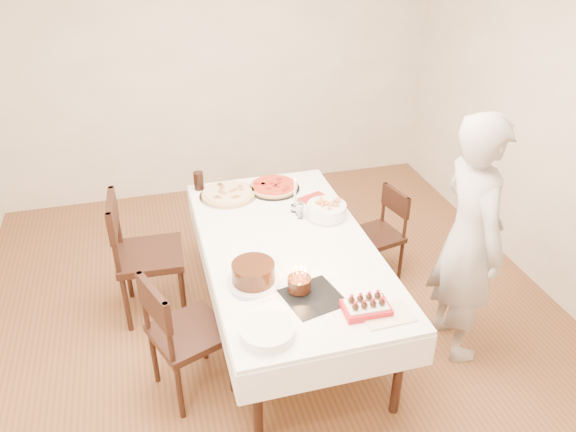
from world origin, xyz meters
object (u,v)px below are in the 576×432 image
object	(u,v)px
chair_right_savory	(376,236)
cola_glass	(199,181)
pizza_white	(228,194)
strawberry_box	(366,307)
birthday_cake	(299,279)
pizza_pepperoni	(274,187)
pasta_bowl	(326,210)
chair_left_savory	(150,255)
person	(469,240)
layer_cake	(253,273)
dining_table	(288,287)
chair_left_dessert	(189,333)
taper_candle	(295,194)

from	to	relation	value
chair_right_savory	cola_glass	bearing A→B (deg)	146.19
pizza_white	strawberry_box	size ratio (longest dim) A/B	1.71
pizza_white	birthday_cake	size ratio (longest dim) A/B	3.14
pizza_pepperoni	pasta_bowl	bearing A→B (deg)	-63.04
chair_left_savory	pizza_pepperoni	distance (m)	1.13
person	birthday_cake	xyz separation A→B (m)	(-1.18, -0.05, -0.05)
birthday_cake	pasta_bowl	bearing A→B (deg)	60.79
cola_glass	layer_cake	distance (m)	1.34
chair_right_savory	birthday_cake	bearing A→B (deg)	-147.17
layer_cake	pizza_white	bearing A→B (deg)	87.77
person	pizza_white	xyz separation A→B (m)	(-1.39, 1.26, -0.11)
person	pizza_pepperoni	xyz separation A→B (m)	(-1.00, 1.28, -0.11)
chair_right_savory	strawberry_box	bearing A→B (deg)	-129.24
cola_glass	layer_cake	xyz separation A→B (m)	(0.16, -1.33, -0.01)
pizza_white	cola_glass	world-z (taller)	cola_glass
pasta_bowl	layer_cake	world-z (taller)	layer_cake
pizza_white	layer_cake	bearing A→B (deg)	-92.23
chair_right_savory	layer_cake	world-z (taller)	layer_cake
pizza_pepperoni	layer_cake	bearing A→B (deg)	-109.97
dining_table	strawberry_box	size ratio (longest dim) A/B	7.88
pizza_pepperoni	birthday_cake	size ratio (longest dim) A/B	2.87
chair_right_savory	chair_left_savory	bearing A→B (deg)	166.68
chair_right_savory	pizza_pepperoni	xyz separation A→B (m)	(-0.78, 0.37, 0.38)
pizza_white	strawberry_box	world-z (taller)	strawberry_box
chair_left_savory	chair_left_dessert	xyz separation A→B (m)	(0.18, -0.87, -0.05)
chair_left_savory	taper_candle	bearing A→B (deg)	-179.86
pizza_white	taper_candle	xyz separation A→B (m)	(0.45, -0.37, 0.12)
person	pizza_white	size ratio (longest dim) A/B	3.83
chair_left_savory	birthday_cake	distance (m)	1.35
person	pizza_pepperoni	size ratio (longest dim) A/B	4.19
pizza_pepperoni	cola_glass	distance (m)	0.61
dining_table	chair_left_dessert	bearing A→B (deg)	-152.54
chair_right_savory	pizza_pepperoni	world-z (taller)	pizza_pepperoni
cola_glass	birthday_cake	world-z (taller)	birthday_cake
person	taper_candle	xyz separation A→B (m)	(-0.94, 0.89, 0.01)
pizza_pepperoni	birthday_cake	xyz separation A→B (m)	(-0.18, -1.33, 0.06)
taper_candle	strawberry_box	bearing A→B (deg)	-86.34
cola_glass	chair_left_dessert	bearing A→B (deg)	-101.20
chair_right_savory	cola_glass	world-z (taller)	cola_glass
pasta_bowl	taper_candle	distance (m)	0.26
pasta_bowl	taper_candle	size ratio (longest dim) A/B	1.01
dining_table	chair_left_savory	distance (m)	1.06
chair_left_dessert	pasta_bowl	distance (m)	1.36
chair_left_savory	pasta_bowl	xyz separation A→B (m)	(1.31, -0.19, 0.29)
taper_candle	strawberry_box	world-z (taller)	taper_candle
chair_right_savory	taper_candle	size ratio (longest dim) A/B	2.69
pasta_bowl	cola_glass	distance (m)	1.11
chair_left_savory	pasta_bowl	bearing A→B (deg)	174.51
taper_candle	layer_cake	bearing A→B (deg)	-122.30
pizza_white	taper_candle	world-z (taller)	taper_candle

